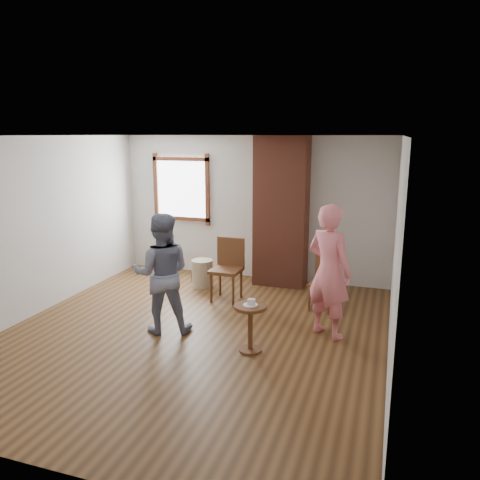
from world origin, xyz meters
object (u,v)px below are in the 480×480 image
(dining_chair_right, at_px, (324,280))
(person_pink, at_px, (329,271))
(stoneware_crock, at_px, (202,273))
(side_table, at_px, (250,320))
(man, at_px, (162,273))
(dining_chair_left, at_px, (228,266))

(dining_chair_right, bearing_deg, person_pink, -68.21)
(dining_chair_right, bearing_deg, stoneware_crock, -179.26)
(dining_chair_right, bearing_deg, side_table, -99.12)
(stoneware_crock, bearing_deg, dining_chair_right, -10.32)
(man, bearing_deg, dining_chair_left, -127.37)
(dining_chair_left, height_order, man, man)
(stoneware_crock, distance_m, dining_chair_left, 0.84)
(stoneware_crock, bearing_deg, person_pink, -30.15)
(dining_chair_left, xyz_separation_m, dining_chair_right, (1.54, 0.04, -0.10))
(dining_chair_right, relative_size, side_table, 1.34)
(stoneware_crock, height_order, dining_chair_right, dining_chair_right)
(stoneware_crock, height_order, dining_chair_left, dining_chair_left)
(stoneware_crock, relative_size, dining_chair_left, 0.48)
(stoneware_crock, bearing_deg, side_table, -54.39)
(dining_chair_left, distance_m, man, 1.56)
(dining_chair_left, relative_size, side_table, 1.65)
(man, height_order, person_pink, person_pink)
(side_table, height_order, person_pink, person_pink)
(dining_chair_right, distance_m, man, 2.50)
(dining_chair_right, height_order, man, man)
(dining_chair_left, relative_size, man, 0.61)
(dining_chair_left, height_order, side_table, dining_chair_left)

